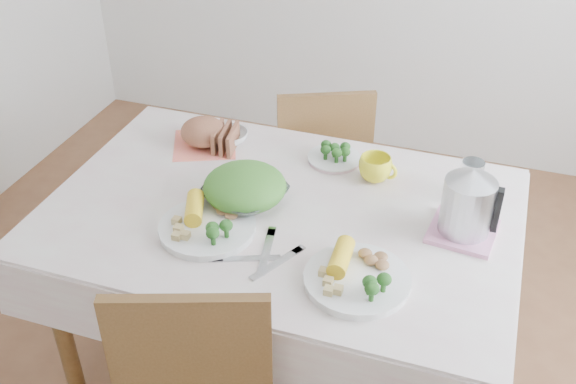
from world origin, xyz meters
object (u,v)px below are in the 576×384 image
(dining_table, at_px, (281,297))
(yellow_mug, at_px, (375,168))
(electric_kettle, at_px, (468,201))
(dinner_plate_left, at_px, (207,228))
(dinner_plate_right, at_px, (357,280))
(salad_bowl, at_px, (245,195))
(chair_far, at_px, (318,163))

(dining_table, xyz_separation_m, yellow_mug, (0.25, 0.27, 0.43))
(yellow_mug, distance_m, electric_kettle, 0.39)
(dining_table, height_order, dinner_plate_left, dinner_plate_left)
(dinner_plate_right, distance_m, electric_kettle, 0.42)
(salad_bowl, bearing_deg, electric_kettle, 5.48)
(electric_kettle, bearing_deg, dining_table, -153.27)
(yellow_mug, bearing_deg, dinner_plate_right, -82.42)
(yellow_mug, bearing_deg, salad_bowl, -143.33)
(dinner_plate_right, xyz_separation_m, yellow_mug, (-0.07, 0.53, 0.03))
(chair_far, height_order, salad_bowl, chair_far)
(electric_kettle, bearing_deg, dinner_plate_right, -107.20)
(dinner_plate_left, bearing_deg, dining_table, 46.48)
(salad_bowl, distance_m, electric_kettle, 0.70)
(dining_table, distance_m, dinner_plate_left, 0.47)
(salad_bowl, xyz_separation_m, electric_kettle, (0.69, 0.07, 0.09))
(salad_bowl, distance_m, yellow_mug, 0.46)
(dining_table, xyz_separation_m, chair_far, (-0.09, 0.76, 0.09))
(dining_table, height_order, chair_far, chair_far)
(dining_table, relative_size, chair_far, 1.57)
(dinner_plate_right, bearing_deg, yellow_mug, 97.58)
(chair_far, xyz_separation_m, dinner_plate_right, (0.41, -1.02, 0.31))
(salad_bowl, xyz_separation_m, dinner_plate_left, (-0.05, -0.18, -0.02))
(dinner_plate_left, bearing_deg, chair_far, 85.08)
(dining_table, bearing_deg, chair_far, 96.92)
(salad_bowl, distance_m, dinner_plate_right, 0.51)
(dining_table, height_order, dinner_plate_right, dinner_plate_right)
(chair_far, distance_m, electric_kettle, 1.05)
(chair_far, distance_m, dinner_plate_left, 0.99)
(dinner_plate_left, xyz_separation_m, electric_kettle, (0.74, 0.24, 0.11))
(dinner_plate_left, height_order, dinner_plate_right, same)
(dinner_plate_left, relative_size, electric_kettle, 1.39)
(dining_table, relative_size, dinner_plate_left, 4.66)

